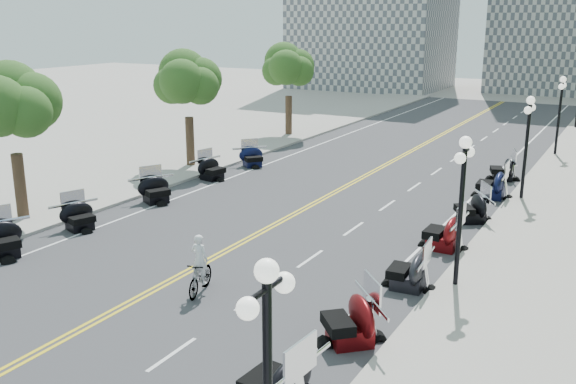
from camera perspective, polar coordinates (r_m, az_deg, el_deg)
The scene contains 43 objects.
ground at distance 22.46m, azimuth -10.16°, elevation -7.67°, with size 160.00×160.00×0.00m, color gray.
road at distance 30.35m, azimuth 1.81°, elevation -1.31°, with size 16.00×90.00×0.01m, color #333335.
centerline_yellow_a at distance 30.40m, azimuth 1.61°, elevation -1.27°, with size 0.12×90.00×0.00m, color yellow.
centerline_yellow_b at distance 30.29m, azimuth 2.01°, elevation -1.33°, with size 0.12×90.00×0.00m, color yellow.
edge_line_north at distance 28.12m, azimuth 13.48°, elevation -3.08°, with size 0.12×90.00×0.00m, color white.
edge_line_south at distance 33.66m, azimuth -7.90°, elevation 0.23°, with size 0.12×90.00×0.00m, color white.
lane_dash_5 at distance 17.84m, azimuth -10.27°, elevation -14.00°, with size 0.12×2.00×0.00m, color white.
lane_dash_6 at distance 20.71m, azimuth -3.18°, elevation -9.44°, with size 0.12×2.00×0.00m, color white.
lane_dash_7 at distance 23.91m, azimuth 1.98°, elevation -5.95°, with size 0.12×2.00×0.00m, color white.
lane_dash_8 at distance 27.32m, azimuth 5.84°, elevation -3.27°, with size 0.12×2.00×0.00m, color white.
lane_dash_9 at distance 30.87m, azimuth 8.81°, elevation -1.19°, with size 0.12×2.00×0.00m, color white.
lane_dash_10 at distance 34.52m, azimuth 11.16°, elevation 0.47°, with size 0.12×2.00×0.00m, color white.
lane_dash_11 at distance 38.24m, azimuth 13.06°, elevation 1.80°, with size 0.12×2.00×0.00m, color white.
lane_dash_12 at distance 42.01m, azimuth 14.62°, elevation 2.89°, with size 0.12×2.00×0.00m, color white.
lane_dash_13 at distance 45.82m, azimuth 15.92°, elevation 3.80°, with size 0.12×2.00×0.00m, color white.
lane_dash_14 at distance 49.66m, azimuth 17.03°, elevation 4.57°, with size 0.12×2.00×0.00m, color white.
lane_dash_15 at distance 53.53m, azimuth 17.98°, elevation 5.23°, with size 0.12×2.00×0.00m, color white.
lane_dash_16 at distance 57.41m, azimuth 18.80°, elevation 5.79°, with size 0.12×2.00×0.00m, color white.
lane_dash_17 at distance 61.31m, azimuth 19.52°, elevation 6.29°, with size 0.12×2.00×0.00m, color white.
lane_dash_18 at distance 65.22m, azimuth 20.15°, elevation 6.72°, with size 0.12×2.00×0.00m, color white.
lane_dash_19 at distance 69.14m, azimuth 20.71°, elevation 7.10°, with size 0.12×2.00×0.00m, color white.
sidewalk_north at distance 27.38m, azimuth 21.76°, elevation -4.14°, with size 5.00×90.00×0.15m, color #9E9991.
sidewalk_south at distance 36.20m, azimuth -13.10°, elevation 1.15°, with size 5.00×90.00×0.15m, color #9E9991.
street_lamp_2 at distance 21.28m, azimuth 15.08°, elevation -1.82°, with size 0.50×1.20×4.90m, color black, non-canonical shape.
street_lamp_3 at distance 32.76m, azimuth 20.40°, elevation 3.65°, with size 0.50×1.20×4.90m, color black, non-canonical shape.
street_lamp_4 at distance 44.51m, azimuth 22.95°, elevation 6.24°, with size 0.50×1.20×4.90m, color black, non-canonical shape.
tree_2 at distance 29.65m, azimuth -23.34°, elevation 6.45°, with size 4.80×4.80×9.20m, color #235619, non-canonical shape.
tree_3 at distance 38.10m, azimuth -8.89°, elevation 9.20°, with size 4.80×4.80×9.20m, color #235619, non-canonical shape.
tree_4 at distance 48.08m, azimuth 0.06°, elevation 10.60°, with size 4.80×4.80×9.20m, color #235619, non-canonical shape.
motorcycle_n_4 at distance 15.06m, azimuth -1.02°, elevation -16.28°, with size 2.22×2.22×1.56m, color black, non-canonical shape.
motorcycle_n_5 at distance 17.88m, azimuth 5.54°, elevation -11.04°, with size 2.16×2.16×1.51m, color #590A0C, non-canonical shape.
motorcycle_n_6 at distance 21.55m, azimuth 10.68°, elevation -6.69°, with size 2.00×2.00×1.40m, color black, non-canonical shape.
motorcycle_n_7 at distance 25.39m, azimuth 13.67°, elevation -3.32°, with size 2.15×2.15×1.51m, color #590A0C, non-canonical shape.
motorcycle_n_8 at distance 29.04m, azimuth 16.02°, elevation -1.25°, with size 2.00×2.00×1.40m, color black, non-canonical shape.
motorcycle_n_9 at distance 33.19m, azimuth 17.70°, elevation 0.79°, with size 2.21×2.21×1.55m, color black, non-canonical shape.
motorcycle_n_10 at distance 37.08m, azimuth 18.55°, elevation 2.05°, with size 1.97×1.97×1.38m, color black, non-canonical shape.
motorcycle_s_5 at distance 26.11m, azimuth -24.17°, elevation -3.76°, with size 2.13×2.13×1.49m, color black, non-canonical shape.
motorcycle_s_6 at distance 28.30m, azimuth -18.08°, elevation -1.95°, with size 1.85×1.85×1.30m, color black, non-canonical shape.
motorcycle_s_7 at distance 31.52m, azimuth -11.70°, elevation 0.31°, with size 2.00×2.00×1.40m, color black, non-canonical shape.
motorcycle_s_8 at distance 35.50m, azimuth -6.78°, elevation 2.16°, with size 1.92×1.92×1.34m, color black, non-canonical shape.
motorcycle_s_9 at distance 38.46m, azimuth -3.20°, elevation 3.22°, with size 1.86×1.86×1.30m, color black, non-canonical shape.
bicycle at distance 21.07m, azimuth -7.80°, elevation -7.45°, with size 0.54×1.90×1.14m, color #A51414.
cyclist_rider at distance 20.58m, azimuth -7.94°, elevation -3.86°, with size 0.60×0.40×1.65m, color silver.
Camera 1 is at (13.36, -15.84, 8.66)m, focal length 40.00 mm.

